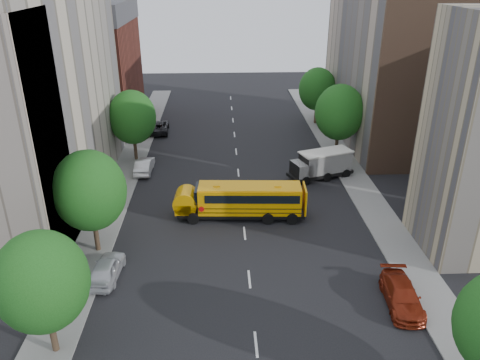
{
  "coord_description": "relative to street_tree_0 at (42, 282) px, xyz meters",
  "views": [
    {
      "loc": [
        -1.78,
        -33.89,
        19.22
      ],
      "look_at": [
        -0.19,
        2.0,
        2.82
      ],
      "focal_mm": 35.0,
      "sensor_mm": 36.0,
      "label": 1
    }
  ],
  "objects": [
    {
      "name": "street_tree_1",
      "position": [
        0.0,
        10.0,
        0.31
      ],
      "size": [
        5.12,
        5.12,
        7.9
      ],
      "color": "#38281C",
      "rests_on": "ground"
    },
    {
      "name": "building_right_sidewall",
      "position": [
        29.0,
        23.0,
        4.36
      ],
      "size": [
        10.1,
        0.3,
        18.0
      ],
      "primitive_type": "cube",
      "color": "brown",
      "rests_on": "ground"
    },
    {
      "name": "building_left_cream",
      "position": [
        -7.0,
        20.0,
        5.36
      ],
      "size": [
        10.0,
        26.0,
        20.0
      ],
      "primitive_type": "cube",
      "color": "beige",
      "rests_on": "ground"
    },
    {
      "name": "safari_truck",
      "position": [
        19.16,
        22.4,
        -3.18
      ],
      "size": [
        6.81,
        4.28,
        2.76
      ],
      "rotation": [
        0.0,
        0.0,
        0.35
      ],
      "color": "black",
      "rests_on": "ground"
    },
    {
      "name": "school_bus",
      "position": [
        10.75,
        14.73,
        -2.98
      ],
      "size": [
        10.64,
        3.06,
        2.97
      ],
      "rotation": [
        0.0,
        0.0,
        -0.05
      ],
      "color": "black",
      "rests_on": "ground"
    },
    {
      "name": "sidewalk_left",
      "position": [
        -0.5,
        19.0,
        -4.58
      ],
      "size": [
        3.0,
        80.0,
        0.12
      ],
      "primitive_type": "cube",
      "color": "slate",
      "rests_on": "ground"
    },
    {
      "name": "ground",
      "position": [
        11.0,
        14.0,
        -4.64
      ],
      "size": [
        120.0,
        120.0,
        0.0
      ],
      "primitive_type": "plane",
      "color": "black",
      "rests_on": "ground"
    },
    {
      "name": "parked_car_1",
      "position": [
        1.4,
        24.58,
        -3.92
      ],
      "size": [
        1.61,
        4.39,
        1.44
      ],
      "primitive_type": "imported",
      "rotation": [
        0.0,
        0.0,
        3.12
      ],
      "color": "silver",
      "rests_on": "ground"
    },
    {
      "name": "building_right_far",
      "position": [
        29.0,
        34.0,
        4.36
      ],
      "size": [
        10.0,
        22.0,
        18.0
      ],
      "primitive_type": "cube",
      "color": "#B8A48F",
      "rests_on": "ground"
    },
    {
      "name": "sidewalk_right",
      "position": [
        22.5,
        19.0,
        -4.58
      ],
      "size": [
        3.0,
        80.0,
        0.12
      ],
      "primitive_type": "cube",
      "color": "slate",
      "rests_on": "ground"
    },
    {
      "name": "lane_markings",
      "position": [
        11.0,
        24.0,
        -4.64
      ],
      "size": [
        0.15,
        64.0,
        0.01
      ],
      "primitive_type": "cube",
      "color": "silver",
      "rests_on": "ground"
    },
    {
      "name": "building_left_redbrick",
      "position": [
        -7.0,
        42.0,
        1.86
      ],
      "size": [
        10.0,
        15.0,
        13.0
      ],
      "primitive_type": "cube",
      "color": "maroon",
      "rests_on": "ground"
    },
    {
      "name": "parked_car_3",
      "position": [
        20.27,
        2.99,
        -3.93
      ],
      "size": [
        2.38,
        5.04,
        1.42
      ],
      "primitive_type": "imported",
      "rotation": [
        0.0,
        0.0,
        -0.08
      ],
      "color": "maroon",
      "rests_on": "ground"
    },
    {
      "name": "street_tree_2",
      "position": [
        0.0,
        28.0,
        0.19
      ],
      "size": [
        4.99,
        4.99,
        7.71
      ],
      "color": "#38281C",
      "rests_on": "ground"
    },
    {
      "name": "street_tree_5",
      "position": [
        22.0,
        40.0,
        0.06
      ],
      "size": [
        4.86,
        4.86,
        7.51
      ],
      "color": "#38281C",
      "rests_on": "ground"
    },
    {
      "name": "parked_car_0",
      "position": [
        1.4,
        6.6,
        -3.9
      ],
      "size": [
        2.05,
        4.46,
        1.48
      ],
      "primitive_type": "imported",
      "rotation": [
        0.0,
        0.0,
        3.07
      ],
      "color": "#BABCC1",
      "rests_on": "ground"
    },
    {
      "name": "street_tree_0",
      "position": [
        0.0,
        0.0,
        0.0
      ],
      "size": [
        4.8,
        4.8,
        7.41
      ],
      "color": "#38281C",
      "rests_on": "ground"
    },
    {
      "name": "street_tree_4",
      "position": [
        22.0,
        28.0,
        0.43
      ],
      "size": [
        5.25,
        5.25,
        8.1
      ],
      "color": "#38281C",
      "rests_on": "ground"
    },
    {
      "name": "parked_car_2",
      "position": [
        1.4,
        37.4,
        -3.91
      ],
      "size": [
        2.69,
        5.4,
        1.47
      ],
      "primitive_type": "imported",
      "rotation": [
        0.0,
        0.0,
        3.19
      ],
      "color": "black",
      "rests_on": "ground"
    }
  ]
}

